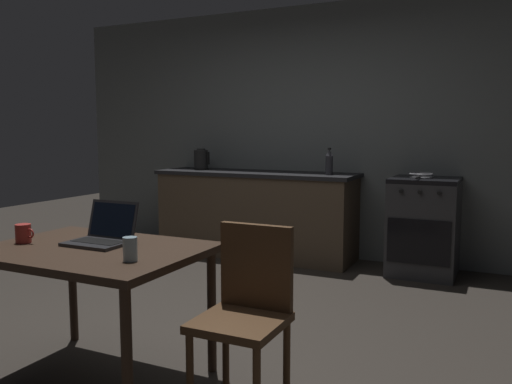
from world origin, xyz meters
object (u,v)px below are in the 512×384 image
(frying_pan, at_px, (421,175))
(chair, at_px, (247,305))
(stove_oven, at_px, (424,226))
(dining_table, at_px, (93,261))
(coffee_mug, at_px, (24,234))
(drinking_glass, at_px, (130,249))
(electric_kettle, at_px, (201,160))
(bottle, at_px, (329,162))
(laptop, at_px, (102,235))

(frying_pan, bearing_deg, chair, -97.71)
(stove_oven, xyz_separation_m, dining_table, (-1.26, -2.95, 0.20))
(stove_oven, xyz_separation_m, coffee_mug, (-1.68, -3.03, 0.33))
(dining_table, height_order, drinking_glass, drinking_glass)
(dining_table, xyz_separation_m, frying_pan, (1.23, 2.93, 0.28))
(frying_pan, bearing_deg, coffee_mug, -118.78)
(electric_kettle, height_order, bottle, bottle)
(stove_oven, relative_size, dining_table, 0.79)
(stove_oven, height_order, dining_table, stove_oven)
(electric_kettle, relative_size, frying_pan, 0.59)
(chair, relative_size, electric_kettle, 3.75)
(chair, distance_m, electric_kettle, 3.50)
(frying_pan, relative_size, coffee_mug, 3.25)
(dining_table, relative_size, drinking_glass, 10.01)
(stove_oven, distance_m, chair, 2.87)
(laptop, relative_size, bottle, 1.21)
(laptop, bearing_deg, frying_pan, 66.65)
(electric_kettle, bearing_deg, laptop, -68.59)
(dining_table, xyz_separation_m, drinking_glass, (0.37, -0.15, 0.13))
(electric_kettle, relative_size, drinking_glass, 2.05)
(stove_oven, relative_size, electric_kettle, 3.86)
(laptop, height_order, frying_pan, frying_pan)
(chair, distance_m, drinking_glass, 0.62)
(coffee_mug, xyz_separation_m, drinking_glass, (0.79, -0.07, 0.01))
(stove_oven, distance_m, coffee_mug, 3.48)
(dining_table, bearing_deg, bottle, 83.00)
(electric_kettle, height_order, frying_pan, electric_kettle)
(dining_table, bearing_deg, electric_kettle, 111.10)
(dining_table, height_order, electric_kettle, electric_kettle)
(dining_table, bearing_deg, drinking_glass, -21.44)
(stove_oven, height_order, coffee_mug, stove_oven)
(frying_pan, relative_size, drinking_glass, 3.46)
(electric_kettle, bearing_deg, bottle, -1.91)
(dining_table, height_order, chair, chair)
(laptop, height_order, drinking_glass, laptop)
(chair, bearing_deg, laptop, 166.96)
(bottle, distance_m, drinking_glass, 3.06)
(laptop, bearing_deg, drinking_glass, -31.40)
(laptop, relative_size, drinking_glass, 2.80)
(dining_table, distance_m, coffee_mug, 0.44)
(chair, height_order, electric_kettle, electric_kettle)
(chair, xyz_separation_m, electric_kettle, (-1.99, 2.84, 0.51))
(stove_oven, bearing_deg, frying_pan, -141.11)
(stove_oven, distance_m, frying_pan, 0.48)
(bottle, bearing_deg, coffee_mug, -104.57)
(electric_kettle, distance_m, bottle, 1.50)
(chair, xyz_separation_m, frying_pan, (0.38, 2.81, 0.43))
(dining_table, distance_m, chair, 0.87)
(bottle, bearing_deg, drinking_glass, -89.76)
(bottle, relative_size, frying_pan, 0.67)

